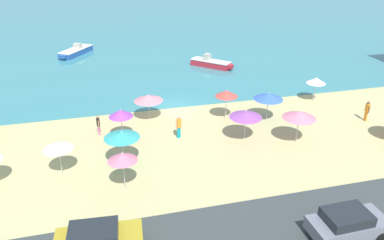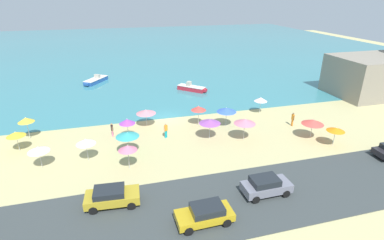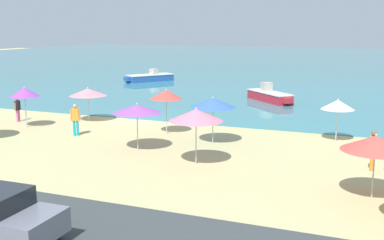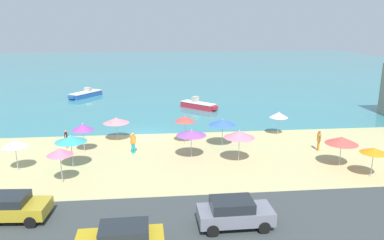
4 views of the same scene
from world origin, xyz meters
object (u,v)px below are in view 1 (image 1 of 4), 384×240
bather_0 (98,124)px  parked_car_3 (98,240)px  beach_umbrella_13 (316,81)px  skiff_offshore (211,63)px  beach_umbrella_12 (268,96)px  parked_car_0 (348,224)px  beach_umbrella_4 (227,93)px  beach_umbrella_14 (122,135)px  bather_2 (367,110)px  skiff_nearshore (76,51)px  beach_umbrella_7 (121,113)px  beach_umbrella_5 (122,157)px  beach_umbrella_9 (148,98)px  beach_umbrella_10 (58,146)px  beach_umbrella_0 (246,115)px  bather_1 (179,126)px  beach_umbrella_2 (299,115)px

bather_0 → parked_car_3: 12.46m
beach_umbrella_13 → skiff_offshore: 13.78m
beach_umbrella_12 → parked_car_0: beach_umbrella_12 is taller
beach_umbrella_4 → beach_umbrella_13: (9.20, 1.64, -0.27)m
beach_umbrella_14 → parked_car_3: beach_umbrella_14 is taller
beach_umbrella_14 → bather_0: (-1.50, 4.81, -1.37)m
bather_2 → skiff_nearshore: 35.54m
beach_umbrella_7 → beach_umbrella_13: (17.87, 3.18, -0.16)m
parked_car_3 → beach_umbrella_4: bearing=50.0°
beach_umbrella_4 → beach_umbrella_7: 8.81m
beach_umbrella_7 → bather_2: bearing=-4.9°
beach_umbrella_12 → bather_2: 8.29m
beach_umbrella_7 → skiff_offshore: bearing=53.0°
beach_umbrella_12 → parked_car_3: bearing=-140.1°
bather_0 → bather_2: (21.52, -2.91, 0.09)m
beach_umbrella_5 → skiff_nearshore: 31.20m
beach_umbrella_9 → skiff_nearshore: size_ratio=0.44×
beach_umbrella_7 → bather_2: size_ratio=1.43×
beach_umbrella_9 → beach_umbrella_10: size_ratio=1.01×
beach_umbrella_13 → bather_0: (-19.59, -1.96, -1.11)m
beach_umbrella_0 → bather_1: size_ratio=1.33×
beach_umbrella_0 → beach_umbrella_12: 4.05m
beach_umbrella_7 → skiff_nearshore: bearing=99.3°
beach_umbrella_4 → parked_car_0: beach_umbrella_4 is taller
beach_umbrella_9 → parked_car_0: bearing=-64.9°
beach_umbrella_0 → beach_umbrella_13: (9.02, 5.46, -0.07)m
beach_umbrella_4 → beach_umbrella_9: (-6.23, 1.49, -0.37)m
beach_umbrella_10 → beach_umbrella_14: size_ratio=0.93×
beach_umbrella_12 → bather_0: (-13.59, 0.80, -1.26)m
beach_umbrella_0 → beach_umbrella_7: beach_umbrella_7 is taller
beach_umbrella_5 → beach_umbrella_13: beach_umbrella_5 is taller
beach_umbrella_0 → bather_2: 11.02m
beach_umbrella_0 → beach_umbrella_4: beach_umbrella_4 is taller
beach_umbrella_5 → beach_umbrella_12: size_ratio=1.02×
bather_0 → skiff_offshore: (13.25, 14.11, -0.40)m
beach_umbrella_4 → bather_0: beach_umbrella_4 is taller
beach_umbrella_7 → beach_umbrella_9: (2.45, 3.03, -0.26)m
beach_umbrella_2 → parked_car_3: beach_umbrella_2 is taller
beach_umbrella_9 → bather_0: bearing=-156.5°
beach_umbrella_12 → parked_car_0: (-1.83, -13.59, -1.28)m
bather_1 → parked_car_3: (-6.20, -10.44, -0.18)m
beach_umbrella_5 → beach_umbrella_12: (12.26, 6.70, -0.06)m
beach_umbrella_0 → beach_umbrella_5: 10.07m
beach_umbrella_12 → bather_2: beach_umbrella_12 is taller
beach_umbrella_10 → bather_2: (23.98, 1.99, -1.08)m
beach_umbrella_14 → bather_2: (20.02, 1.91, -1.28)m
beach_umbrella_7 → beach_umbrella_10: size_ratio=1.05×
beach_umbrella_10 → skiff_offshore: (15.71, 19.00, -1.57)m
beach_umbrella_10 → beach_umbrella_13: 23.10m
beach_umbrella_9 → skiff_offshore: bearing=53.5°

